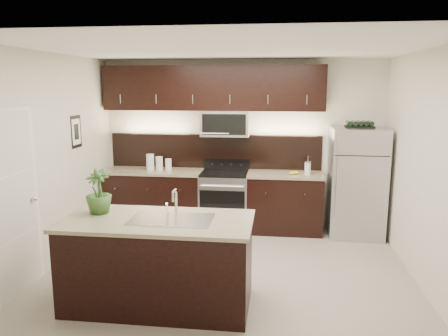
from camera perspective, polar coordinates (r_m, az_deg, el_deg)
name	(u,v)px	position (r m, az deg, el deg)	size (l,w,h in m)	color
ground	(228,272)	(5.59, 0.49, -13.47)	(4.50, 4.50, 0.00)	gray
room_walls	(218,137)	(5.11, -0.76, 4.03)	(4.52, 4.02, 2.71)	beige
counter_run	(212,200)	(7.07, -1.58, -4.19)	(3.51, 0.65, 0.94)	black
upper_fixtures	(214,95)	(6.98, -1.25, 9.49)	(3.49, 0.40, 1.66)	black
island	(159,262)	(4.73, -8.52, -12.03)	(1.96, 0.96, 0.94)	black
sink_faucet	(172,218)	(4.54, -6.82, -6.48)	(0.84, 0.50, 0.28)	silver
refrigerator	(356,182)	(6.95, 16.88, -1.82)	(0.81, 0.73, 1.67)	#B2B2B7
wine_rack	(360,125)	(6.82, 17.29, 5.44)	(0.41, 0.26, 0.10)	black
plant	(99,191)	(4.85, -16.07, -2.92)	(0.27, 0.27, 0.49)	#2C5020
canisters	(157,163)	(7.10, -8.73, 0.62)	(0.40, 0.16, 0.27)	silver
french_press	(308,168)	(6.83, 10.87, 0.04)	(0.10, 0.10, 0.28)	silver
bananas	(291,173)	(6.81, 8.76, -0.63)	(0.16, 0.12, 0.05)	gold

